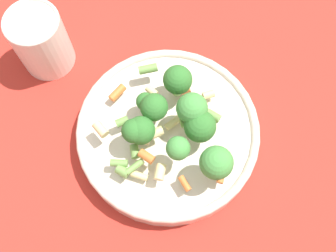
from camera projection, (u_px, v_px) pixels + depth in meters
name	position (u px, v px, depth m)	size (l,w,h in m)	color
ground_plane	(168.00, 138.00, 0.65)	(3.00, 3.00, 0.00)	#B72D23
bowl	(168.00, 133.00, 0.63)	(0.29, 0.29, 0.04)	beige
pasta_salad	(176.00, 122.00, 0.57)	(0.21, 0.19, 0.08)	#8CB766
cup	(41.00, 41.00, 0.65)	(0.09, 0.09, 0.11)	silver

